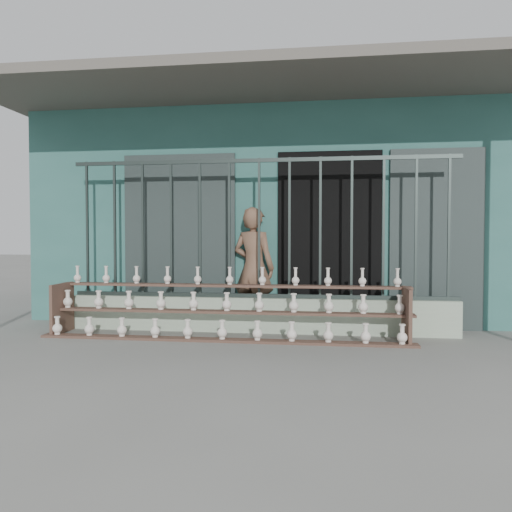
# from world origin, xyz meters

# --- Properties ---
(ground) EXTENTS (60.00, 60.00, 0.00)m
(ground) POSITION_xyz_m (0.00, 0.00, 0.00)
(ground) COLOR slate
(workshop_building) EXTENTS (7.40, 6.60, 3.21)m
(workshop_building) POSITION_xyz_m (0.00, 4.23, 1.62)
(workshop_building) COLOR #2F635C
(workshop_building) RESTS_ON ground
(parapet_wall) EXTENTS (5.00, 0.20, 0.45)m
(parapet_wall) POSITION_xyz_m (0.00, 1.30, 0.23)
(parapet_wall) COLOR #A7BCA1
(parapet_wall) RESTS_ON ground
(security_fence) EXTENTS (5.00, 0.04, 1.80)m
(security_fence) POSITION_xyz_m (-0.00, 1.30, 1.35)
(security_fence) COLOR #283330
(security_fence) RESTS_ON parapet_wall
(shelf_rack) EXTENTS (4.50, 0.68, 0.85)m
(shelf_rack) POSITION_xyz_m (-0.36, 0.89, 0.36)
(shelf_rack) COLOR brown
(shelf_rack) RESTS_ON ground
(elderly_woman) EXTENTS (0.70, 0.58, 1.64)m
(elderly_woman) POSITION_xyz_m (-0.11, 1.58, 0.82)
(elderly_woman) COLOR brown
(elderly_woman) RESTS_ON ground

